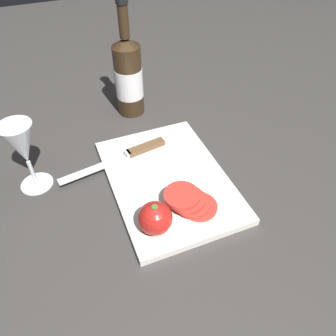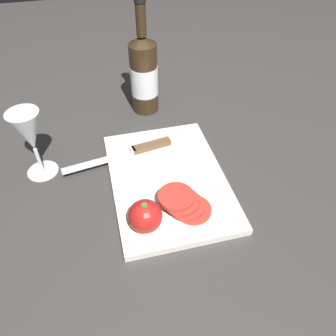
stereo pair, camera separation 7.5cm
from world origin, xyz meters
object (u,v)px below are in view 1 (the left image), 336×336
tomato_slice_stack_near (190,201)px  knife (135,152)px  whole_tomato (155,218)px  wine_bottle (129,77)px  wine_glass (22,147)px

tomato_slice_stack_near → knife: bearing=15.1°
whole_tomato → tomato_slice_stack_near: bearing=-73.1°
tomato_slice_stack_near → wine_bottle: bearing=0.2°
wine_bottle → whole_tomato: size_ratio=4.61×
whole_tomato → knife: 0.24m
wine_glass → knife: 0.26m
wine_glass → whole_tomato: size_ratio=2.48×
wine_glass → wine_bottle: bearing=-55.1°
wine_bottle → tomato_slice_stack_near: (-0.42, -0.00, -0.08)m
knife → tomato_slice_stack_near: bearing=95.8°
whole_tomato → knife: size_ratio=0.25×
wine_bottle → wine_glass: (-0.21, 0.30, 0.00)m
wine_glass → whole_tomato: bearing=-138.0°
wine_glass → whole_tomato: wine_glass is taller
knife → wine_bottle: bearing=-113.8°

